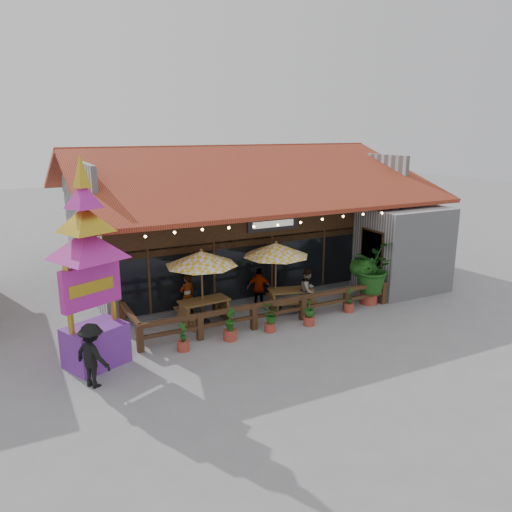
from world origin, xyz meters
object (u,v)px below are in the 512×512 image
picnic_table_left (204,307)px  pedestrian (92,355)px  picnic_table_right (291,296)px  thai_sign_tower (88,250)px  umbrella_right (276,250)px  umbrella_left (201,259)px  tropical_plant (370,269)px

picnic_table_left → pedestrian: pedestrian is taller
pedestrian → picnic_table_right: bearing=-104.0°
picnic_table_right → pedestrian: pedestrian is taller
thai_sign_tower → umbrella_right: bearing=13.5°
umbrella_right → thai_sign_tower: (-7.03, -1.69, 1.13)m
umbrella_right → picnic_table_right: (0.51, -0.31, -1.82)m
umbrella_left → thai_sign_tower: size_ratio=0.46×
umbrella_left → picnic_table_right: bearing=-4.2°
picnic_table_left → picnic_table_right: size_ratio=0.92×
umbrella_right → thai_sign_tower: size_ratio=0.46×
tropical_plant → picnic_table_right: bearing=165.3°
pedestrian → thai_sign_tower: bearing=-45.7°
picnic_table_right → thai_sign_tower: thai_sign_tower is taller
picnic_table_left → thai_sign_tower: 5.30m
umbrella_right → pedestrian: bearing=-157.9°
umbrella_left → picnic_table_right: 4.00m
picnic_table_left → umbrella_right: bearing=0.2°
picnic_table_left → tropical_plant: size_ratio=0.74×
pedestrian → umbrella_right: bearing=-100.6°
umbrella_left → pedestrian: bearing=-145.8°
umbrella_left → picnic_table_left: 1.83m
pedestrian → picnic_table_left: bearing=-88.6°
umbrella_left → thai_sign_tower: thai_sign_tower is taller
thai_sign_tower → pedestrian: bearing=-103.0°
umbrella_right → thai_sign_tower: bearing=-166.5°
umbrella_left → picnic_table_left: umbrella_left is taller
picnic_table_left → thai_sign_tower: (-4.08, -1.69, 2.93)m
thai_sign_tower → tropical_plant: thai_sign_tower is taller
umbrella_right → pedestrian: size_ratio=1.69×
umbrella_left → tropical_plant: umbrella_left is taller
pedestrian → umbrella_left: bearing=-88.5°
picnic_table_right → thai_sign_tower: (-7.54, -1.38, 2.95)m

